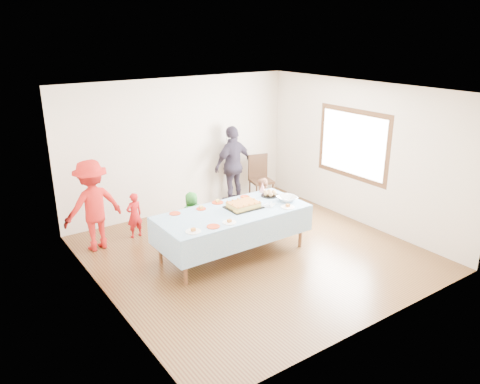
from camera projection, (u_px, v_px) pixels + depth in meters
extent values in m
plane|color=#4A2715|center=(253.00, 253.00, 7.89)|extent=(5.00, 5.00, 0.00)
cube|color=beige|center=(180.00, 146.00, 9.38)|extent=(5.00, 0.04, 2.70)
cube|color=beige|center=(380.00, 229.00, 5.51)|extent=(5.00, 0.04, 2.70)
cube|color=beige|center=(100.00, 209.00, 6.10)|extent=(0.04, 5.00, 2.70)
cube|color=beige|center=(361.00, 154.00, 8.79)|extent=(0.04, 5.00, 2.70)
cube|color=white|center=(255.00, 91.00, 7.00)|extent=(5.00, 5.00, 0.04)
cube|color=#472B16|center=(352.00, 144.00, 8.88)|extent=(0.03, 1.75, 1.35)
cylinder|color=#51311C|center=(185.00, 262.00, 6.79)|extent=(0.06, 0.06, 0.73)
cylinder|color=#51311C|center=(301.00, 227.00, 8.00)|extent=(0.06, 0.06, 0.73)
cylinder|color=#51311C|center=(160.00, 242.00, 7.44)|extent=(0.06, 0.06, 0.73)
cylinder|color=#51311C|center=(270.00, 212.00, 8.65)|extent=(0.06, 0.06, 0.73)
cube|color=#51311C|center=(233.00, 213.00, 7.60)|extent=(2.40, 1.00, 0.04)
cube|color=silver|center=(233.00, 211.00, 7.59)|extent=(2.50, 1.10, 0.01)
cube|color=black|center=(243.00, 207.00, 7.72)|extent=(0.56, 0.43, 0.02)
cube|color=#EBD459|center=(243.00, 205.00, 7.70)|extent=(0.47, 0.35, 0.07)
cube|color=#9B5823|center=(243.00, 203.00, 7.69)|extent=(0.47, 0.35, 0.01)
cylinder|color=black|center=(270.00, 195.00, 8.27)|extent=(0.32, 0.32, 0.02)
sphere|color=#E3B76E|center=(274.00, 192.00, 8.30)|extent=(0.08, 0.08, 0.08)
sphere|color=#E3B76E|center=(269.00, 191.00, 8.33)|extent=(0.08, 0.08, 0.08)
sphere|color=#E3B76E|center=(265.00, 192.00, 8.28)|extent=(0.08, 0.08, 0.08)
sphere|color=#E3B76E|center=(266.00, 194.00, 8.20)|extent=(0.08, 0.08, 0.08)
sphere|color=#E3B76E|center=(271.00, 194.00, 8.17)|extent=(0.08, 0.08, 0.08)
sphere|color=#E3B76E|center=(274.00, 194.00, 8.22)|extent=(0.08, 0.08, 0.08)
sphere|color=#E3B76E|center=(270.00, 193.00, 8.25)|extent=(0.08, 0.08, 0.08)
imported|color=silver|center=(287.00, 199.00, 8.01)|extent=(0.33, 0.33, 0.08)
cone|color=white|center=(262.00, 187.00, 8.43)|extent=(0.11, 0.11, 0.18)
cylinder|color=red|center=(175.00, 213.00, 7.47)|extent=(0.18, 0.18, 0.01)
cylinder|color=red|center=(201.00, 209.00, 7.66)|extent=(0.16, 0.16, 0.01)
cylinder|color=red|center=(218.00, 202.00, 7.94)|extent=(0.20, 0.20, 0.01)
cylinder|color=red|center=(245.00, 197.00, 8.21)|extent=(0.17, 0.17, 0.01)
cylinder|color=red|center=(213.00, 226.00, 6.98)|extent=(0.20, 0.20, 0.01)
cylinder|color=white|center=(193.00, 231.00, 6.81)|extent=(0.23, 0.23, 0.01)
cylinder|color=white|center=(229.00, 222.00, 7.12)|extent=(0.21, 0.21, 0.01)
cylinder|color=white|center=(288.00, 207.00, 7.74)|extent=(0.23, 0.23, 0.01)
cylinder|color=black|center=(257.00, 196.00, 9.91)|extent=(0.04, 0.04, 0.45)
cylinder|color=black|center=(273.00, 194.00, 10.04)|extent=(0.04, 0.04, 0.45)
cylinder|color=black|center=(250.00, 190.00, 10.24)|extent=(0.04, 0.04, 0.45)
cylinder|color=black|center=(266.00, 188.00, 10.37)|extent=(0.04, 0.04, 0.45)
cube|color=black|center=(261.00, 181.00, 10.06)|extent=(0.53, 0.53, 0.05)
cube|color=black|center=(258.00, 166.00, 10.14)|extent=(0.44, 0.14, 0.53)
imported|color=red|center=(134.00, 215.00, 8.37)|extent=(0.33, 0.24, 0.84)
imported|color=#287727|center=(192.00, 215.00, 8.35)|extent=(0.43, 0.30, 0.86)
imported|color=#B67555|center=(262.00, 201.00, 8.94)|extent=(0.53, 0.47, 0.91)
imported|color=#B41A16|center=(93.00, 205.00, 7.81)|extent=(1.07, 0.69, 1.57)
imported|color=#332C3C|center=(233.00, 165.00, 9.90)|extent=(1.04, 0.56, 1.68)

